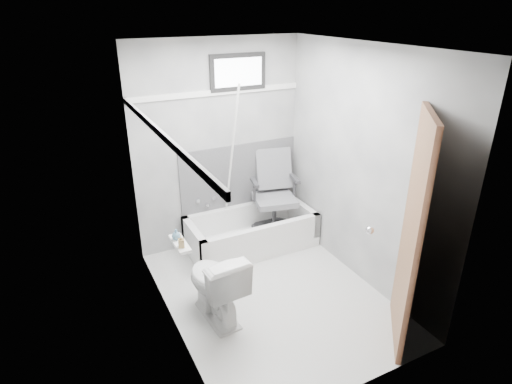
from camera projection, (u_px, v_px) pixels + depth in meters
floor at (272, 294)px, 4.34m from camera, size 2.60×2.60×0.00m
ceiling at (276, 46)px, 3.37m from camera, size 2.60×2.60×0.00m
wall_back at (219, 146)px, 4.92m from camera, size 2.00×0.02×2.40m
wall_front at (370, 255)px, 2.80m from camera, size 2.00×0.02×2.40m
wall_left at (165, 208)px, 3.45m from camera, size 0.02×2.60×2.40m
wall_right at (361, 168)px, 4.27m from camera, size 0.02×2.60×2.40m
bathtub at (251, 231)px, 5.11m from camera, size 1.50×0.70×0.42m
office_chair at (275, 194)px, 5.13m from camera, size 0.68×0.68×0.98m
toilet at (215, 284)px, 3.90m from camera, size 0.46×0.76×0.71m
door at (464, 245)px, 3.30m from camera, size 0.78×0.78×2.00m
window at (238, 72)px, 4.68m from camera, size 0.66×0.04×0.40m
backerboard at (239, 175)px, 5.18m from camera, size 1.50×0.02×0.78m
trim_back at (217, 92)px, 4.66m from camera, size 2.00×0.02×0.06m
trim_left at (160, 133)px, 3.20m from camera, size 0.02×2.60×0.06m
pole at (231, 165)px, 4.80m from camera, size 0.02×0.55×1.88m
shelf at (180, 243)px, 3.51m from camera, size 0.10×0.32×0.02m
soap_bottle_a at (181, 241)px, 3.42m from camera, size 0.06×0.06×0.11m
soap_bottle_b at (176, 234)px, 3.53m from camera, size 0.10×0.10×0.09m
faucet at (206, 202)px, 5.08m from camera, size 0.26×0.10×0.16m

